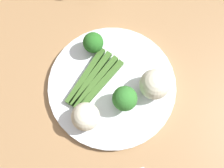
{
  "coord_description": "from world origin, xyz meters",
  "views": [
    {
      "loc": [
        0.21,
        -0.05,
        1.31
      ],
      "look_at": [
        0.05,
        -0.03,
        0.77
      ],
      "focal_mm": 43.55,
      "sensor_mm": 36.0,
      "label": 1
    }
  ],
  "objects_px": {
    "broccoli_right": "(125,99)",
    "broccoli_outer_edge": "(93,43)",
    "dining_table": "(124,79)",
    "plate": "(112,86)",
    "cauliflower_back_right": "(86,117)",
    "asparagus_bundle": "(93,80)",
    "cauliflower_back": "(155,84)"
  },
  "relations": [
    {
      "from": "asparagus_bundle",
      "to": "cauliflower_back",
      "type": "distance_m",
      "value": 0.13
    },
    {
      "from": "asparagus_bundle",
      "to": "cauliflower_back_right",
      "type": "xyz_separation_m",
      "value": [
        0.08,
        -0.02,
        0.02
      ]
    },
    {
      "from": "asparagus_bundle",
      "to": "cauliflower_back_right",
      "type": "relative_size",
      "value": 2.46
    },
    {
      "from": "asparagus_bundle",
      "to": "broccoli_right",
      "type": "height_order",
      "value": "broccoli_right"
    },
    {
      "from": "plate",
      "to": "cauliflower_back",
      "type": "distance_m",
      "value": 0.09
    },
    {
      "from": "cauliflower_back",
      "to": "cauliflower_back_right",
      "type": "bearing_deg",
      "value": -70.43
    },
    {
      "from": "dining_table",
      "to": "broccoli_outer_edge",
      "type": "distance_m",
      "value": 0.16
    },
    {
      "from": "cauliflower_back",
      "to": "asparagus_bundle",
      "type": "bearing_deg",
      "value": -103.29
    },
    {
      "from": "broccoli_outer_edge",
      "to": "cauliflower_back",
      "type": "relative_size",
      "value": 0.86
    },
    {
      "from": "cauliflower_back",
      "to": "cauliflower_back_right",
      "type": "xyz_separation_m",
      "value": [
        0.05,
        -0.14,
        -0.0
      ]
    },
    {
      "from": "broccoli_outer_edge",
      "to": "cauliflower_back_right",
      "type": "distance_m",
      "value": 0.15
    },
    {
      "from": "plate",
      "to": "cauliflower_back_right",
      "type": "xyz_separation_m",
      "value": [
        0.07,
        -0.06,
        0.04
      ]
    },
    {
      "from": "broccoli_right",
      "to": "cauliflower_back_right",
      "type": "xyz_separation_m",
      "value": [
        0.03,
        -0.08,
        -0.01
      ]
    },
    {
      "from": "asparagus_bundle",
      "to": "broccoli_outer_edge",
      "type": "relative_size",
      "value": 2.58
    },
    {
      "from": "asparagus_bundle",
      "to": "cauliflower_back_right",
      "type": "distance_m",
      "value": 0.08
    },
    {
      "from": "asparagus_bundle",
      "to": "cauliflower_back",
      "type": "xyz_separation_m",
      "value": [
        0.03,
        0.12,
        0.02
      ]
    },
    {
      "from": "asparagus_bundle",
      "to": "broccoli_right",
      "type": "distance_m",
      "value": 0.08
    },
    {
      "from": "broccoli_outer_edge",
      "to": "dining_table",
      "type": "bearing_deg",
      "value": 59.51
    },
    {
      "from": "cauliflower_back_right",
      "to": "cauliflower_back",
      "type": "bearing_deg",
      "value": 109.57
    },
    {
      "from": "plate",
      "to": "broccoli_right",
      "type": "xyz_separation_m",
      "value": [
        0.04,
        0.02,
        0.04
      ]
    },
    {
      "from": "dining_table",
      "to": "asparagus_bundle",
      "type": "bearing_deg",
      "value": -64.23
    },
    {
      "from": "broccoli_outer_edge",
      "to": "cauliflower_back_right",
      "type": "xyz_separation_m",
      "value": [
        0.15,
        -0.03,
        -0.0
      ]
    },
    {
      "from": "broccoli_right",
      "to": "broccoli_outer_edge",
      "type": "xyz_separation_m",
      "value": [
        -0.13,
        -0.05,
        -0.0
      ]
    },
    {
      "from": "plate",
      "to": "asparagus_bundle",
      "type": "xyz_separation_m",
      "value": [
        -0.01,
        -0.04,
        0.01
      ]
    },
    {
      "from": "cauliflower_back_right",
      "to": "broccoli_right",
      "type": "bearing_deg",
      "value": 108.29
    },
    {
      "from": "asparagus_bundle",
      "to": "broccoli_right",
      "type": "bearing_deg",
      "value": -90.53
    },
    {
      "from": "dining_table",
      "to": "broccoli_right",
      "type": "height_order",
      "value": "broccoli_right"
    },
    {
      "from": "broccoli_right",
      "to": "cauliflower_back",
      "type": "distance_m",
      "value": 0.07
    },
    {
      "from": "dining_table",
      "to": "broccoli_outer_edge",
      "type": "bearing_deg",
      "value": -120.49
    },
    {
      "from": "plate",
      "to": "cauliflower_back",
      "type": "height_order",
      "value": "cauliflower_back"
    },
    {
      "from": "asparagus_bundle",
      "to": "cauliflower_back",
      "type": "height_order",
      "value": "cauliflower_back"
    },
    {
      "from": "dining_table",
      "to": "broccoli_outer_edge",
      "type": "xyz_separation_m",
      "value": [
        -0.04,
        -0.07,
        0.14
      ]
    }
  ]
}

